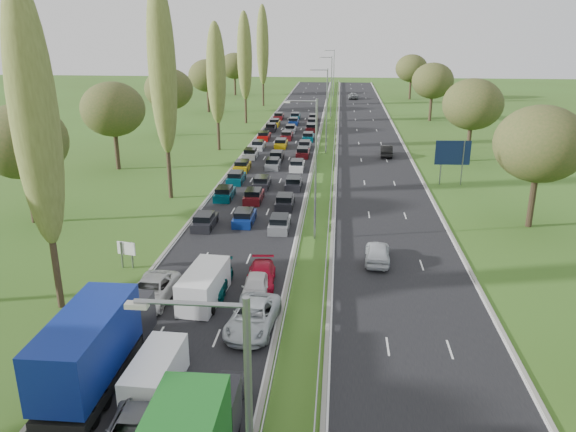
% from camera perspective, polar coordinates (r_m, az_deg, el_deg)
% --- Properties ---
extents(ground, '(260.00, 260.00, 0.00)m').
position_cam_1_polar(ground, '(84.39, 3.90, 6.66)').
color(ground, '#36541A').
rests_on(ground, ground).
extents(near_carriageway, '(10.50, 215.00, 0.04)m').
position_cam_1_polar(near_carriageway, '(87.24, -0.53, 7.10)').
color(near_carriageway, black).
rests_on(near_carriageway, ground).
extents(far_carriageway, '(10.50, 215.00, 0.04)m').
position_cam_1_polar(far_carriageway, '(86.95, 8.43, 6.86)').
color(far_carriageway, black).
rests_on(far_carriageway, ground).
extents(central_reservation, '(2.36, 215.00, 0.32)m').
position_cam_1_polar(central_reservation, '(86.72, 3.95, 7.35)').
color(central_reservation, gray).
rests_on(central_reservation, ground).
extents(lamp_columns, '(0.18, 140.18, 12.00)m').
position_cam_1_polar(lamp_columns, '(81.38, 3.95, 10.51)').
color(lamp_columns, gray).
rests_on(lamp_columns, ground).
extents(poplar_row, '(2.80, 127.80, 22.44)m').
position_cam_1_polar(poplar_row, '(73.11, -9.20, 14.44)').
color(poplar_row, '#2D2116').
rests_on(poplar_row, ground).
extents(woodland_left, '(8.00, 166.00, 11.10)m').
position_cam_1_polar(woodland_left, '(71.74, -18.38, 9.89)').
color(woodland_left, '#2D2116').
rests_on(woodland_left, ground).
extents(woodland_right, '(8.00, 153.00, 11.10)m').
position_cam_1_polar(woodland_right, '(72.09, 19.66, 9.79)').
color(woodland_right, '#2D2116').
rests_on(woodland_right, ground).
extents(traffic_queue_fill, '(9.11, 68.38, 0.80)m').
position_cam_1_polar(traffic_queue_fill, '(82.24, -0.88, 6.70)').
color(traffic_queue_fill, black).
rests_on(traffic_queue_fill, ground).
extents(near_car_2, '(2.91, 5.82, 1.58)m').
position_cam_1_polar(near_car_2, '(38.66, -13.73, -7.39)').
color(near_car_2, silver).
rests_on(near_car_2, near_carriageway).
extents(near_car_7, '(2.17, 5.24, 1.52)m').
position_cam_1_polar(near_car_7, '(39.55, -7.55, -6.43)').
color(near_car_7, '#044747').
rests_on(near_car_7, near_carriageway).
extents(near_car_8, '(2.10, 4.56, 1.51)m').
position_cam_1_polar(near_car_8, '(40.19, -7.70, -6.02)').
color(near_car_8, '#A9720B').
rests_on(near_car_8, near_carriageway).
extents(near_car_9, '(1.77, 4.23, 1.36)m').
position_cam_1_polar(near_car_9, '(28.05, -6.55, -18.09)').
color(near_car_9, black).
rests_on(near_car_9, near_carriageway).
extents(near_car_10, '(3.12, 5.92, 1.59)m').
position_cam_1_polar(near_car_10, '(34.50, -3.60, -10.19)').
color(near_car_10, silver).
rests_on(near_car_10, near_carriageway).
extents(near_car_11, '(2.28, 4.90, 1.38)m').
position_cam_1_polar(near_car_11, '(40.00, -2.74, -6.09)').
color(near_car_11, '#B10A24').
rests_on(near_car_11, near_carriageway).
extents(near_car_12, '(1.85, 4.47, 1.52)m').
position_cam_1_polar(near_car_12, '(38.31, -3.29, -7.15)').
color(near_car_12, white).
rests_on(near_car_12, near_carriageway).
extents(far_car_0, '(2.17, 4.81, 1.60)m').
position_cam_1_polar(far_car_0, '(44.25, 9.09, -3.66)').
color(far_car_0, silver).
rests_on(far_car_0, far_carriageway).
extents(far_car_1, '(1.87, 4.77, 1.55)m').
position_cam_1_polar(far_car_1, '(81.34, 9.97, 6.54)').
color(far_car_1, black).
rests_on(far_car_1, far_carriageway).
extents(far_car_2, '(2.47, 5.34, 1.48)m').
position_cam_1_polar(far_car_2, '(148.11, 6.64, 12.03)').
color(far_car_2, gray).
rests_on(far_car_2, far_carriageway).
extents(blue_lorry, '(2.78, 10.00, 4.22)m').
position_cam_1_polar(blue_lorry, '(30.80, -18.90, -12.16)').
color(blue_lorry, black).
rests_on(blue_lorry, near_carriageway).
extents(white_van_front, '(1.94, 4.96, 1.99)m').
position_cam_1_polar(white_van_front, '(29.93, -13.16, -15.14)').
color(white_van_front, white).
rests_on(white_van_front, near_carriageway).
extents(white_van_rear, '(2.18, 5.55, 2.23)m').
position_cam_1_polar(white_van_rear, '(38.15, -8.45, -6.85)').
color(white_van_rear, white).
rests_on(white_van_rear, near_carriageway).
extents(info_sign, '(1.49, 0.42, 2.10)m').
position_cam_1_polar(info_sign, '(44.18, -16.08, -3.45)').
color(info_sign, gray).
rests_on(info_sign, ground).
extents(direction_sign, '(4.00, 0.26, 5.20)m').
position_cam_1_polar(direction_sign, '(67.35, 16.39, 5.99)').
color(direction_sign, gray).
rests_on(direction_sign, ground).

